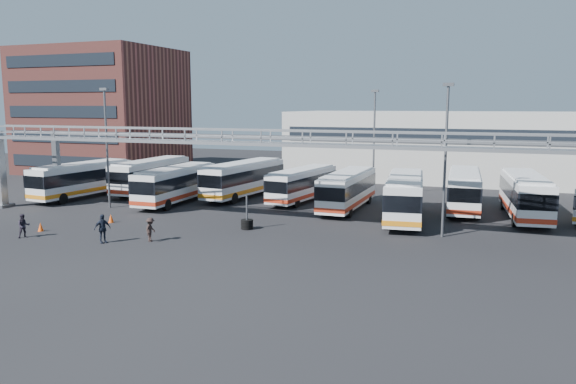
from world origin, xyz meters
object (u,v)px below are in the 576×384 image
(pedestrian_c, at_px, (151,230))
(pedestrian_d, at_px, (102,229))
(bus_6, at_px, (405,196))
(bus_2, at_px, (176,183))
(pedestrian_b, at_px, (24,226))
(bus_7, at_px, (464,189))
(bus_8, at_px, (525,194))
(bus_0, at_px, (82,178))
(bus_3, at_px, (244,178))
(cone_right, at_px, (111,218))
(bus_1, at_px, (151,174))
(bus_4, at_px, (303,183))
(light_pole_left, at_px, (107,141))
(light_pole_back, at_px, (374,137))
(light_pole_mid, at_px, (446,152))
(cone_left, at_px, (41,227))
(tire_stack, at_px, (247,223))
(bus_5, at_px, (348,189))

(pedestrian_c, relative_size, pedestrian_d, 0.84)
(bus_6, bearing_deg, bus_2, 171.66)
(pedestrian_b, bearing_deg, bus_7, -15.97)
(bus_8, bearing_deg, bus_7, 153.52)
(bus_2, relative_size, bus_6, 0.93)
(bus_0, height_order, bus_3, bus_3)
(bus_3, height_order, cone_right, bus_3)
(bus_1, relative_size, bus_4, 1.08)
(bus_1, distance_m, pedestrian_c, 21.24)
(light_pole_left, xyz_separation_m, bus_3, (8.51, 9.14, -3.83))
(pedestrian_d, bearing_deg, bus_6, -22.77)
(light_pole_left, distance_m, light_pole_back, 24.41)
(bus_1, xyz_separation_m, bus_2, (5.69, -4.47, -0.04))
(light_pole_left, bearing_deg, bus_2, 43.86)
(bus_3, bearing_deg, light_pole_left, -126.16)
(light_pole_back, relative_size, cone_right, 15.77)
(bus_2, distance_m, cone_right, 9.23)
(bus_2, relative_size, pedestrian_d, 5.80)
(bus_4, bearing_deg, bus_8, 4.21)
(bus_7, bearing_deg, bus_4, 178.75)
(bus_1, xyz_separation_m, bus_7, (30.21, 0.99, -0.02))
(bus_0, bearing_deg, light_pole_left, -25.54)
(bus_4, xyz_separation_m, bus_8, (18.80, -1.13, 0.21))
(light_pole_left, xyz_separation_m, pedestrian_b, (1.88, -11.21, -4.92))
(bus_1, xyz_separation_m, bus_3, (10.02, 0.65, 0.04))
(bus_6, height_order, pedestrian_d, bus_6)
(bus_3, relative_size, bus_8, 1.00)
(pedestrian_d, distance_m, cone_right, 6.55)
(bus_6, bearing_deg, bus_1, 162.20)
(bus_0, relative_size, pedestrian_d, 5.97)
(light_pole_mid, bearing_deg, light_pole_back, 118.07)
(bus_2, bearing_deg, bus_7, 10.99)
(bus_7, bearing_deg, pedestrian_b, -145.99)
(bus_3, xyz_separation_m, cone_left, (-7.11, -18.42, -1.59))
(bus_7, bearing_deg, bus_0, -173.77)
(bus_0, xyz_separation_m, tire_stack, (20.53, -6.97, -1.43))
(bus_3, distance_m, pedestrian_c, 18.34)
(bus_8, distance_m, cone_right, 31.97)
(light_pole_mid, distance_m, pedestrian_d, 22.88)
(light_pole_mid, bearing_deg, light_pole_left, 177.95)
(light_pole_mid, height_order, pedestrian_d, light_pole_mid)
(light_pole_mid, height_order, light_pole_back, same)
(bus_4, distance_m, bus_7, 14.15)
(bus_5, height_order, pedestrian_d, bus_5)
(bus_6, bearing_deg, tire_stack, -151.73)
(light_pole_left, distance_m, bus_6, 25.25)
(bus_3, bearing_deg, bus_0, -151.64)
(light_pole_back, height_order, bus_4, light_pole_back)
(bus_2, distance_m, bus_5, 15.46)
(bus_0, height_order, bus_8, bus_8)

